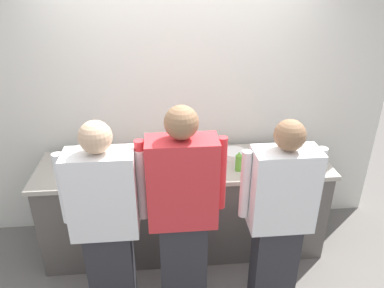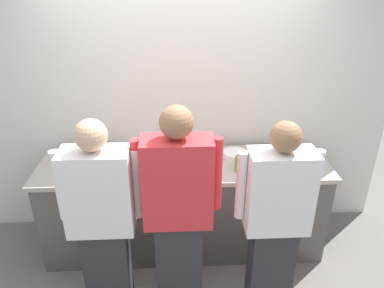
{
  "view_description": "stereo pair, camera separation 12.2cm",
  "coord_description": "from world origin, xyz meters",
  "px_view_note": "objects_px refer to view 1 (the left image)",
  "views": [
    {
      "loc": [
        -0.19,
        -2.49,
        2.5
      ],
      "look_at": [
        0.07,
        0.41,
        1.09
      ],
      "focal_mm": 34.17,
      "sensor_mm": 36.0,
      "label": 1
    },
    {
      "loc": [
        -0.07,
        -2.5,
        2.5
      ],
      "look_at": [
        0.07,
        0.41,
        1.09
      ],
      "focal_mm": 34.17,
      "sensor_mm": 36.0,
      "label": 2
    }
  ],
  "objects_px": {
    "chef_far_right": "(279,217)",
    "plate_stack_rear": "(235,154)",
    "sheet_tray": "(284,157)",
    "chef_near_left": "(106,222)",
    "chef_center": "(183,212)",
    "squeeze_bottle_primary": "(239,162)",
    "ramekin_red_sauce": "(129,172)",
    "ramekin_orange_sauce": "(211,152)",
    "chefs_knife": "(185,165)",
    "plate_stack_front": "(152,161)",
    "deli_cup": "(196,152)",
    "mixing_bowl_steel": "(89,157)"
  },
  "relations": [
    {
      "from": "ramekin_red_sauce",
      "to": "mixing_bowl_steel",
      "type": "bearing_deg",
      "value": 149.7
    },
    {
      "from": "chef_far_right",
      "to": "chefs_knife",
      "type": "distance_m",
      "value": 0.97
    },
    {
      "from": "chef_far_right",
      "to": "ramekin_orange_sauce",
      "type": "bearing_deg",
      "value": 112.02
    },
    {
      "from": "chef_center",
      "to": "sheet_tray",
      "type": "bearing_deg",
      "value": 36.73
    },
    {
      "from": "sheet_tray",
      "to": "chef_near_left",
      "type": "bearing_deg",
      "value": -154.0
    },
    {
      "from": "plate_stack_rear",
      "to": "ramekin_orange_sauce",
      "type": "xyz_separation_m",
      "value": [
        -0.2,
        0.08,
        -0.01
      ]
    },
    {
      "from": "chef_far_right",
      "to": "squeeze_bottle_primary",
      "type": "relative_size",
      "value": 9.11
    },
    {
      "from": "chef_far_right",
      "to": "chefs_knife",
      "type": "height_order",
      "value": "chef_far_right"
    },
    {
      "from": "sheet_tray",
      "to": "ramekin_red_sauce",
      "type": "relative_size",
      "value": 4.9
    },
    {
      "from": "plate_stack_front",
      "to": "ramekin_red_sauce",
      "type": "xyz_separation_m",
      "value": [
        -0.2,
        -0.16,
        -0.01
      ]
    },
    {
      "from": "chef_far_right",
      "to": "ramekin_red_sauce",
      "type": "distance_m",
      "value": 1.28
    },
    {
      "from": "chef_far_right",
      "to": "ramekin_red_sauce",
      "type": "relative_size",
      "value": 17.12
    },
    {
      "from": "sheet_tray",
      "to": "chefs_knife",
      "type": "height_order",
      "value": "sheet_tray"
    },
    {
      "from": "plate_stack_rear",
      "to": "chefs_knife",
      "type": "height_order",
      "value": "plate_stack_rear"
    },
    {
      "from": "plate_stack_front",
      "to": "ramekin_orange_sauce",
      "type": "height_order",
      "value": "plate_stack_front"
    },
    {
      "from": "mixing_bowl_steel",
      "to": "squeeze_bottle_primary",
      "type": "relative_size",
      "value": 1.83
    },
    {
      "from": "squeeze_bottle_primary",
      "to": "ramekin_red_sauce",
      "type": "xyz_separation_m",
      "value": [
        -0.94,
        0.02,
        -0.06
      ]
    },
    {
      "from": "chef_far_right",
      "to": "chef_near_left",
      "type": "bearing_deg",
      "value": 178.62
    },
    {
      "from": "sheet_tray",
      "to": "ramekin_orange_sauce",
      "type": "xyz_separation_m",
      "value": [
        -0.65,
        0.15,
        0.01
      ]
    },
    {
      "from": "chef_center",
      "to": "chefs_knife",
      "type": "bearing_deg",
      "value": 84.6
    },
    {
      "from": "chef_near_left",
      "to": "ramekin_orange_sauce",
      "type": "bearing_deg",
      "value": 45.6
    },
    {
      "from": "chef_near_left",
      "to": "sheet_tray",
      "type": "xyz_separation_m",
      "value": [
        1.53,
        0.74,
        0.06
      ]
    },
    {
      "from": "chef_center",
      "to": "ramekin_orange_sauce",
      "type": "distance_m",
      "value": 0.94
    },
    {
      "from": "sheet_tray",
      "to": "ramekin_orange_sauce",
      "type": "distance_m",
      "value": 0.67
    },
    {
      "from": "chef_far_right",
      "to": "mixing_bowl_steel",
      "type": "height_order",
      "value": "chef_far_right"
    },
    {
      "from": "chef_near_left",
      "to": "chef_far_right",
      "type": "distance_m",
      "value": 1.25
    },
    {
      "from": "ramekin_orange_sauce",
      "to": "plate_stack_rear",
      "type": "bearing_deg",
      "value": -22.57
    },
    {
      "from": "chef_far_right",
      "to": "plate_stack_rear",
      "type": "bearing_deg",
      "value": 101.43
    },
    {
      "from": "squeeze_bottle_primary",
      "to": "chef_far_right",
      "type": "bearing_deg",
      "value": -72.69
    },
    {
      "from": "ramekin_red_sauce",
      "to": "chefs_knife",
      "type": "distance_m",
      "value": 0.49
    },
    {
      "from": "chef_center",
      "to": "mixing_bowl_steel",
      "type": "bearing_deg",
      "value": 134.76
    },
    {
      "from": "plate_stack_rear",
      "to": "ramekin_red_sauce",
      "type": "bearing_deg",
      "value": -166.75
    },
    {
      "from": "squeeze_bottle_primary",
      "to": "ramekin_orange_sauce",
      "type": "height_order",
      "value": "squeeze_bottle_primary"
    },
    {
      "from": "chefs_knife",
      "to": "squeeze_bottle_primary",
      "type": "bearing_deg",
      "value": -15.55
    },
    {
      "from": "chef_center",
      "to": "squeeze_bottle_primary",
      "type": "height_order",
      "value": "chef_center"
    },
    {
      "from": "chef_far_right",
      "to": "ramekin_orange_sauce",
      "type": "relative_size",
      "value": 16.48
    },
    {
      "from": "mixing_bowl_steel",
      "to": "chef_center",
      "type": "bearing_deg",
      "value": -45.24
    },
    {
      "from": "plate_stack_rear",
      "to": "deli_cup",
      "type": "bearing_deg",
      "value": 172.77
    },
    {
      "from": "deli_cup",
      "to": "plate_stack_rear",
      "type": "bearing_deg",
      "value": -7.23
    },
    {
      "from": "plate_stack_rear",
      "to": "squeeze_bottle_primary",
      "type": "distance_m",
      "value": 0.25
    },
    {
      "from": "chef_center",
      "to": "ramekin_red_sauce",
      "type": "distance_m",
      "value": 0.71
    },
    {
      "from": "chef_center",
      "to": "ramekin_red_sauce",
      "type": "bearing_deg",
      "value": 125.99
    },
    {
      "from": "squeeze_bottle_primary",
      "to": "ramekin_orange_sauce",
      "type": "distance_m",
      "value": 0.39
    },
    {
      "from": "chef_far_right",
      "to": "plate_stack_front",
      "type": "height_order",
      "value": "chef_far_right"
    },
    {
      "from": "plate_stack_front",
      "to": "chef_near_left",
      "type": "bearing_deg",
      "value": -113.48
    },
    {
      "from": "ramekin_red_sauce",
      "to": "deli_cup",
      "type": "distance_m",
      "value": 0.66
    },
    {
      "from": "sheet_tray",
      "to": "squeeze_bottle_primary",
      "type": "height_order",
      "value": "squeeze_bottle_primary"
    },
    {
      "from": "chef_near_left",
      "to": "chef_center",
      "type": "height_order",
      "value": "chef_center"
    },
    {
      "from": "chef_center",
      "to": "plate_stack_rear",
      "type": "distance_m",
      "value": 0.96
    },
    {
      "from": "chef_center",
      "to": "squeeze_bottle_primary",
      "type": "relative_size",
      "value": 9.71
    }
  ]
}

